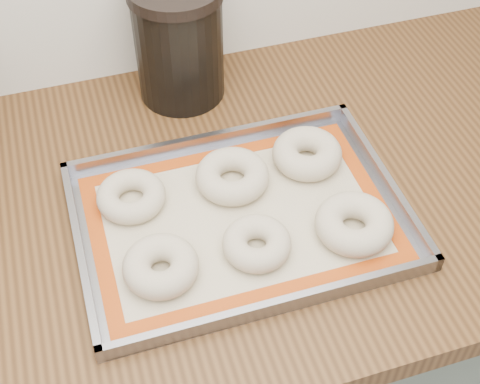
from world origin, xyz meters
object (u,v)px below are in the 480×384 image
object	(u,v)px
baking_tray	(240,217)
bagel_front_right	(354,224)
bagel_back_left	(131,196)
canister_right	(179,41)
bagel_back_right	(307,154)
bagel_front_mid	(257,243)
bagel_front_left	(161,266)
bagel_back_mid	(232,176)

from	to	relation	value
baking_tray	bagel_front_right	distance (m)	0.16
bagel_back_left	baking_tray	bearing A→B (deg)	-27.61
canister_right	bagel_back_right	bearing A→B (deg)	-59.35
bagel_front_mid	bagel_front_right	size ratio (longest dim) A/B	0.86
bagel_front_left	canister_right	xyz separation A→B (m)	(0.12, 0.37, 0.08)
canister_right	bagel_front_left	bearing A→B (deg)	-108.19
bagel_front_left	bagel_back_mid	xyz separation A→B (m)	(0.14, 0.13, -0.00)
bagel_front_right	canister_right	size ratio (longest dim) A/B	0.54
baking_tray	bagel_front_mid	distance (m)	0.06
bagel_front_mid	bagel_back_left	xyz separation A→B (m)	(-0.14, 0.14, -0.00)
bagel_front_right	bagel_back_mid	size ratio (longest dim) A/B	1.00
canister_right	bagel_back_left	bearing A→B (deg)	-119.77
bagel_front_mid	bagel_back_right	size ratio (longest dim) A/B	0.89
bagel_front_left	bagel_front_mid	xyz separation A→B (m)	(0.13, -0.00, -0.00)
canister_right	bagel_front_right	bearing A→B (deg)	-68.72
bagel_front_right	bagel_back_left	xyz separation A→B (m)	(-0.28, 0.15, -0.00)
bagel_front_left	bagel_back_right	xyz separation A→B (m)	(0.26, 0.14, 0.00)
bagel_back_left	bagel_back_right	xyz separation A→B (m)	(0.27, 0.00, 0.00)
bagel_back_left	bagel_front_mid	bearing A→B (deg)	-43.39
bagel_front_left	canister_right	world-z (taller)	canister_right
bagel_front_right	bagel_back_mid	bearing A→B (deg)	133.75
bagel_front_mid	bagel_back_mid	bearing A→B (deg)	87.65
bagel_front_mid	bagel_back_left	world-z (taller)	bagel_front_mid
bagel_front_right	bagel_back_right	size ratio (longest dim) A/B	1.03
baking_tray	canister_right	bearing A→B (deg)	91.17
bagel_front_mid	bagel_back_right	xyz separation A→B (m)	(0.13, 0.14, 0.00)
bagel_front_mid	canister_right	world-z (taller)	canister_right
bagel_front_mid	canister_right	size ratio (longest dim) A/B	0.46
bagel_front_right	bagel_back_right	world-z (taller)	same
baking_tray	canister_right	size ratio (longest dim) A/B	2.27
bagel_back_mid	canister_right	size ratio (longest dim) A/B	0.54
bagel_front_right	canister_right	distance (m)	0.42
bagel_back_mid	canister_right	world-z (taller)	canister_right
bagel_front_mid	bagel_back_left	size ratio (longest dim) A/B	0.94
bagel_back_left	bagel_back_mid	bearing A→B (deg)	-2.70
bagel_front_left	bagel_front_mid	distance (m)	0.13
bagel_back_left	bagel_back_mid	xyz separation A→B (m)	(0.15, -0.01, 0.00)
baking_tray	canister_right	world-z (taller)	canister_right
bagel_back_right	bagel_back_left	bearing A→B (deg)	-179.34
bagel_front_left	bagel_back_mid	size ratio (longest dim) A/B	0.93
baking_tray	bagel_back_left	xyz separation A→B (m)	(-0.14, 0.07, 0.01)
bagel_back_right	canister_right	world-z (taller)	canister_right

